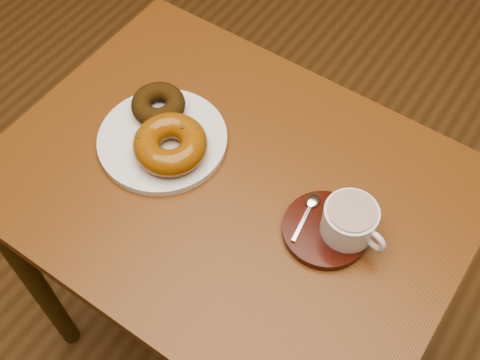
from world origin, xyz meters
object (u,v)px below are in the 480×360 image
Objects in this scene: donut_plate at (163,140)px; coffee_cup at (350,221)px; saucer at (325,230)px; cafe_table at (231,216)px.

coffee_cup is at bearing 3.06° from donut_plate.
saucer is 0.05m from coffee_cup.
coffee_cup reaches higher than donut_plate.
cafe_table is 3.48× the size of donut_plate.
donut_plate is 0.32m from saucer.
cafe_table is at bearing -0.39° from donut_plate.
coffee_cup is (0.21, 0.02, 0.16)m from cafe_table.
coffee_cup reaches higher than saucer.
donut_plate is at bearing 179.80° from cafe_table.
donut_plate is at bearing -164.60° from coffee_cup.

